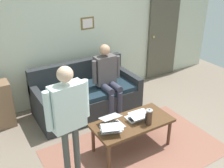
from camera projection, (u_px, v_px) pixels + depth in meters
The scene contains 12 objects.
ground_plane at pixel (144, 154), 3.85m from camera, with size 7.68×7.68×0.00m, color #7D6D5D.
area_rug at pixel (135, 151), 3.91m from camera, with size 2.56×1.53×0.01m, color #8F5A49.
back_wall at pixel (77, 31), 4.96m from camera, with size 7.04×0.11×2.70m.
interior_door at pixel (163, 34), 6.00m from camera, with size 0.82×0.09×2.05m.
couch at pixel (86, 96), 4.83m from camera, with size 1.87×0.92×0.88m.
coffee_table at pixel (132, 125), 3.81m from camera, with size 1.18×0.57×0.47m.
laptop_left at pixel (112, 123), 3.68m from camera, with size 0.29×0.30×0.14m.
laptop_center at pixel (137, 116), 3.83m from camera, with size 0.29×0.29×0.13m.
laptop_right at pixel (111, 128), 3.56m from camera, with size 0.38×0.39×0.11m.
french_press at pixel (149, 117), 3.67m from camera, with size 0.11×0.09×0.27m.
person_standing at pixel (68, 112), 3.00m from camera, with size 0.56×0.22×1.58m.
person_seated at pixel (107, 76), 4.62m from camera, with size 0.55×0.51×1.28m.
Camera 1 is at (1.96, 2.34, 2.61)m, focal length 41.94 mm.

